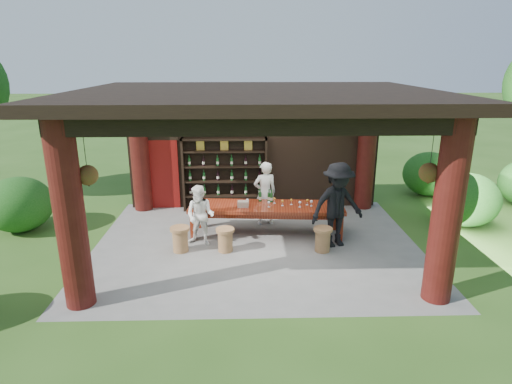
{
  "coord_description": "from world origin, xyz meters",
  "views": [
    {
      "loc": [
        -0.26,
        -9.08,
        4.12
      ],
      "look_at": [
        0.0,
        0.4,
        1.15
      ],
      "focal_mm": 30.0,
      "sensor_mm": 36.0,
      "label": 1
    }
  ],
  "objects_px": {
    "tasting_table": "(266,210)",
    "host": "(265,193)",
    "wine_shelf": "(225,174)",
    "napkin_basket": "(243,204)",
    "stool_near_right": "(323,239)",
    "stool_near_left": "(225,239)",
    "guest_man": "(337,205)",
    "guest_woman": "(200,216)",
    "stool_far_left": "(180,239)"
  },
  "relations": [
    {
      "from": "stool_near_right",
      "to": "napkin_basket",
      "type": "distance_m",
      "value": 2.05
    },
    {
      "from": "stool_near_left",
      "to": "guest_woman",
      "type": "xyz_separation_m",
      "value": [
        -0.57,
        0.39,
        0.42
      ]
    },
    {
      "from": "tasting_table",
      "to": "host",
      "type": "height_order",
      "value": "host"
    },
    {
      "from": "napkin_basket",
      "to": "guest_man",
      "type": "bearing_deg",
      "value": -15.66
    },
    {
      "from": "host",
      "to": "stool_near_left",
      "type": "bearing_deg",
      "value": 45.1
    },
    {
      "from": "host",
      "to": "napkin_basket",
      "type": "bearing_deg",
      "value": 40.82
    },
    {
      "from": "wine_shelf",
      "to": "napkin_basket",
      "type": "height_order",
      "value": "wine_shelf"
    },
    {
      "from": "stool_near_left",
      "to": "napkin_basket",
      "type": "relative_size",
      "value": 2.07
    },
    {
      "from": "stool_near_right",
      "to": "wine_shelf",
      "type": "bearing_deg",
      "value": 128.73
    },
    {
      "from": "stool_near_left",
      "to": "napkin_basket",
      "type": "distance_m",
      "value": 1.07
    },
    {
      "from": "stool_near_left",
      "to": "guest_woman",
      "type": "distance_m",
      "value": 0.81
    },
    {
      "from": "tasting_table",
      "to": "napkin_basket",
      "type": "height_order",
      "value": "napkin_basket"
    },
    {
      "from": "stool_near_left",
      "to": "guest_woman",
      "type": "bearing_deg",
      "value": 145.9
    },
    {
      "from": "host",
      "to": "guest_man",
      "type": "distance_m",
      "value": 2.11
    },
    {
      "from": "stool_near_right",
      "to": "host",
      "type": "relative_size",
      "value": 0.33
    },
    {
      "from": "guest_woman",
      "to": "guest_man",
      "type": "bearing_deg",
      "value": 13.89
    },
    {
      "from": "stool_far_left",
      "to": "wine_shelf",
      "type": "bearing_deg",
      "value": 72.15
    },
    {
      "from": "wine_shelf",
      "to": "tasting_table",
      "type": "distance_m",
      "value": 2.17
    },
    {
      "from": "stool_near_right",
      "to": "napkin_basket",
      "type": "xyz_separation_m",
      "value": [
        -1.76,
        0.9,
        0.53
      ]
    },
    {
      "from": "stool_near_left",
      "to": "stool_near_right",
      "type": "xyz_separation_m",
      "value": [
        2.16,
        -0.06,
        0.01
      ]
    },
    {
      "from": "wine_shelf",
      "to": "stool_near_right",
      "type": "distance_m",
      "value": 3.71
    },
    {
      "from": "guest_man",
      "to": "napkin_basket",
      "type": "xyz_separation_m",
      "value": [
        -2.12,
        0.59,
        -0.16
      ]
    },
    {
      "from": "stool_near_left",
      "to": "guest_man",
      "type": "relative_size",
      "value": 0.28
    },
    {
      "from": "wine_shelf",
      "to": "guest_man",
      "type": "xyz_separation_m",
      "value": [
        2.63,
        -2.53,
        -0.06
      ]
    },
    {
      "from": "stool_far_left",
      "to": "host",
      "type": "relative_size",
      "value": 0.35
    },
    {
      "from": "wine_shelf",
      "to": "stool_near_right",
      "type": "bearing_deg",
      "value": -51.27
    },
    {
      "from": "host",
      "to": "guest_man",
      "type": "height_order",
      "value": "guest_man"
    },
    {
      "from": "stool_near_left",
      "to": "stool_far_left",
      "type": "bearing_deg",
      "value": 178.64
    },
    {
      "from": "stool_near_left",
      "to": "stool_far_left",
      "type": "distance_m",
      "value": 1.0
    },
    {
      "from": "wine_shelf",
      "to": "guest_woman",
      "type": "xyz_separation_m",
      "value": [
        -0.46,
        -2.39,
        -0.33
      ]
    },
    {
      "from": "guest_woman",
      "to": "guest_man",
      "type": "height_order",
      "value": "guest_man"
    },
    {
      "from": "host",
      "to": "guest_man",
      "type": "xyz_separation_m",
      "value": [
        1.56,
        -1.41,
        0.15
      ]
    },
    {
      "from": "tasting_table",
      "to": "stool_near_right",
      "type": "relative_size",
      "value": 6.81
    },
    {
      "from": "napkin_basket",
      "to": "stool_near_left",
      "type": "bearing_deg",
      "value": -115.47
    },
    {
      "from": "stool_near_left",
      "to": "wine_shelf",
      "type": "bearing_deg",
      "value": 92.28
    },
    {
      "from": "stool_near_right",
      "to": "napkin_basket",
      "type": "bearing_deg",
      "value": 153.06
    },
    {
      "from": "stool_near_left",
      "to": "host",
      "type": "distance_m",
      "value": 1.99
    },
    {
      "from": "tasting_table",
      "to": "stool_near_right",
      "type": "distance_m",
      "value": 1.59
    },
    {
      "from": "stool_near_left",
      "to": "napkin_basket",
      "type": "height_order",
      "value": "napkin_basket"
    },
    {
      "from": "guest_woman",
      "to": "stool_far_left",
      "type": "bearing_deg",
      "value": -122.92
    },
    {
      "from": "host",
      "to": "guest_woman",
      "type": "xyz_separation_m",
      "value": [
        -1.53,
        -1.27,
        -0.12
      ]
    },
    {
      "from": "wine_shelf",
      "to": "stool_near_left",
      "type": "relative_size",
      "value": 4.35
    },
    {
      "from": "tasting_table",
      "to": "guest_man",
      "type": "bearing_deg",
      "value": -23.67
    },
    {
      "from": "wine_shelf",
      "to": "stool_far_left",
      "type": "height_order",
      "value": "wine_shelf"
    },
    {
      "from": "host",
      "to": "guest_man",
      "type": "relative_size",
      "value": 0.84
    },
    {
      "from": "stool_near_right",
      "to": "guest_woman",
      "type": "relative_size",
      "value": 0.39
    },
    {
      "from": "stool_near_left",
      "to": "stool_near_right",
      "type": "distance_m",
      "value": 2.16
    },
    {
      "from": "wine_shelf",
      "to": "napkin_basket",
      "type": "bearing_deg",
      "value": -75.25
    },
    {
      "from": "stool_far_left",
      "to": "stool_near_left",
      "type": "bearing_deg",
      "value": -1.36
    },
    {
      "from": "tasting_table",
      "to": "guest_woman",
      "type": "distance_m",
      "value": 1.63
    }
  ]
}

